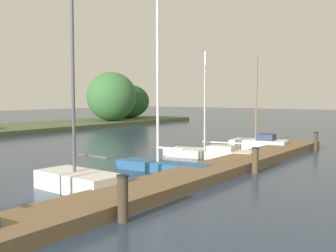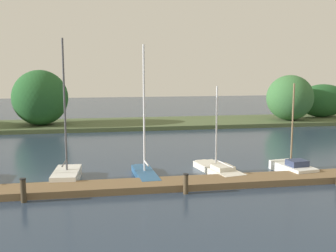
{
  "view_description": "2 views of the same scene",
  "coord_description": "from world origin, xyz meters",
  "px_view_note": "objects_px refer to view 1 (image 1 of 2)",
  "views": [
    {
      "loc": [
        -11.21,
        6.31,
        2.96
      ],
      "look_at": [
        2.89,
        16.19,
        1.7
      ],
      "focal_mm": 44.96,
      "sensor_mm": 36.0,
      "label": 1
    },
    {
      "loc": [
        -0.6,
        -6.06,
        6.05
      ],
      "look_at": [
        3.41,
        16.54,
        2.79
      ],
      "focal_mm": 43.66,
      "sensor_mm": 36.0,
      "label": 2
    }
  ],
  "objects_px": {
    "mooring_piling_1": "(123,198)",
    "mooring_piling_3": "(316,141)",
    "sailboat_2": "(76,177)",
    "sailboat_5": "(258,143)",
    "mooring_piling_2": "(255,160)",
    "sailboat_4": "(209,152)",
    "sailboat_3": "(160,161)"
  },
  "relations": [
    {
      "from": "mooring_piling_2",
      "to": "sailboat_5",
      "type": "bearing_deg",
      "value": 22.09
    },
    {
      "from": "sailboat_3",
      "to": "mooring_piling_3",
      "type": "height_order",
      "value": "sailboat_3"
    },
    {
      "from": "mooring_piling_1",
      "to": "mooring_piling_3",
      "type": "distance_m",
      "value": 15.64
    },
    {
      "from": "sailboat_3",
      "to": "sailboat_4",
      "type": "xyz_separation_m",
      "value": [
        4.26,
        0.23,
        -0.12
      ]
    },
    {
      "from": "mooring_piling_1",
      "to": "sailboat_2",
      "type": "bearing_deg",
      "value": 63.57
    },
    {
      "from": "sailboat_2",
      "to": "sailboat_5",
      "type": "distance_m",
      "value": 12.82
    },
    {
      "from": "mooring_piling_2",
      "to": "mooring_piling_3",
      "type": "bearing_deg",
      "value": 0.16
    },
    {
      "from": "sailboat_2",
      "to": "sailboat_4",
      "type": "xyz_separation_m",
      "value": [
        8.51,
        0.09,
        -0.15
      ]
    },
    {
      "from": "sailboat_3",
      "to": "sailboat_5",
      "type": "bearing_deg",
      "value": -96.47
    },
    {
      "from": "sailboat_4",
      "to": "mooring_piling_3",
      "type": "xyz_separation_m",
      "value": [
        5.44,
        -3.51,
        0.25
      ]
    },
    {
      "from": "sailboat_4",
      "to": "mooring_piling_2",
      "type": "height_order",
      "value": "sailboat_4"
    },
    {
      "from": "sailboat_2",
      "to": "mooring_piling_2",
      "type": "bearing_deg",
      "value": -116.42
    },
    {
      "from": "sailboat_3",
      "to": "mooring_piling_1",
      "type": "distance_m",
      "value": 6.78
    },
    {
      "from": "sailboat_5",
      "to": "mooring_piling_1",
      "type": "bearing_deg",
      "value": 92.22
    },
    {
      "from": "sailboat_3",
      "to": "mooring_piling_3",
      "type": "xyz_separation_m",
      "value": [
        9.71,
        -3.28,
        0.14
      ]
    },
    {
      "from": "sailboat_2",
      "to": "sailboat_5",
      "type": "relative_size",
      "value": 1.47
    },
    {
      "from": "sailboat_2",
      "to": "mooring_piling_3",
      "type": "relative_size",
      "value": 7.53
    },
    {
      "from": "sailboat_3",
      "to": "sailboat_4",
      "type": "bearing_deg",
      "value": -90.19
    },
    {
      "from": "mooring_piling_1",
      "to": "sailboat_3",
      "type": "bearing_deg",
      "value": 28.8
    },
    {
      "from": "mooring_piling_2",
      "to": "sailboat_2",
      "type": "bearing_deg",
      "value": 149.43
    },
    {
      "from": "sailboat_5",
      "to": "sailboat_2",
      "type": "bearing_deg",
      "value": 78.57
    },
    {
      "from": "sailboat_4",
      "to": "mooring_piling_1",
      "type": "xyz_separation_m",
      "value": [
        -10.2,
        -3.49,
        0.31
      ]
    },
    {
      "from": "mooring_piling_1",
      "to": "mooring_piling_2",
      "type": "bearing_deg",
      "value": -0.32
    },
    {
      "from": "sailboat_4",
      "to": "mooring_piling_1",
      "type": "relative_size",
      "value": 4.5
    },
    {
      "from": "sailboat_3",
      "to": "mooring_piling_3",
      "type": "relative_size",
      "value": 7.23
    },
    {
      "from": "sailboat_3",
      "to": "sailboat_5",
      "type": "xyz_separation_m",
      "value": [
        8.57,
        -0.48,
        -0.02
      ]
    },
    {
      "from": "sailboat_2",
      "to": "sailboat_5",
      "type": "xyz_separation_m",
      "value": [
        12.81,
        -0.62,
        -0.05
      ]
    },
    {
      "from": "mooring_piling_2",
      "to": "mooring_piling_3",
      "type": "height_order",
      "value": "mooring_piling_3"
    },
    {
      "from": "sailboat_3",
      "to": "mooring_piling_2",
      "type": "relative_size",
      "value": 7.33
    },
    {
      "from": "sailboat_4",
      "to": "sailboat_3",
      "type": "bearing_deg",
      "value": 81.97
    },
    {
      "from": "mooring_piling_2",
      "to": "sailboat_3",
      "type": "bearing_deg",
      "value": 115.76
    },
    {
      "from": "mooring_piling_2",
      "to": "mooring_piling_3",
      "type": "relative_size",
      "value": 0.99
    }
  ]
}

